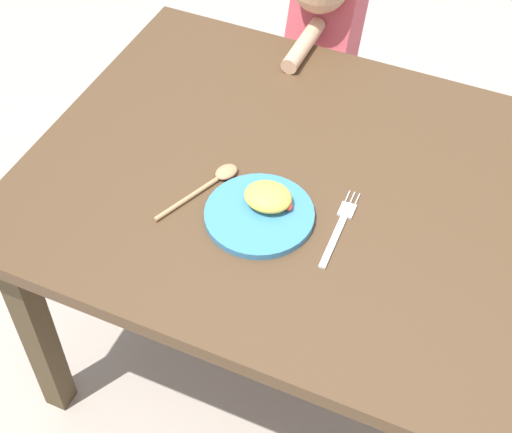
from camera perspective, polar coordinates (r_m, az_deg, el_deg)
name	(u,v)px	position (r m, az deg, el deg)	size (l,w,h in m)	color
ground_plane	(308,358)	(2.25, 3.85, -10.41)	(8.00, 8.00, 0.00)	#B0A396
dining_table	(321,211)	(1.75, 4.87, 0.38)	(1.32, 0.96, 0.70)	#4F3823
plate	(262,209)	(1.62, 0.46, 0.53)	(0.23, 0.23, 0.06)	teal
fork	(339,228)	(1.61, 6.18, -0.83)	(0.03, 0.22, 0.01)	silver
spoon	(214,181)	(1.69, -3.15, 2.68)	(0.11, 0.22, 0.02)	tan
person	(321,81)	(2.32, 4.82, 9.98)	(0.18, 0.38, 0.92)	#364D5F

